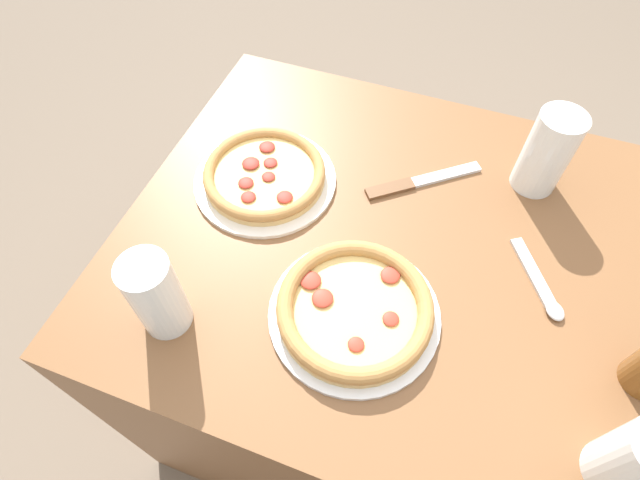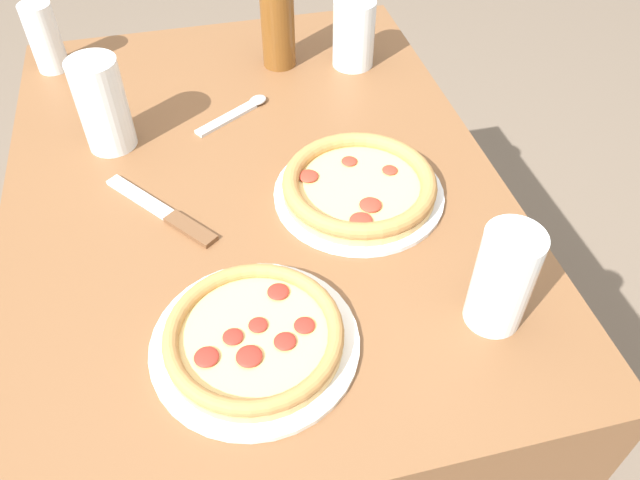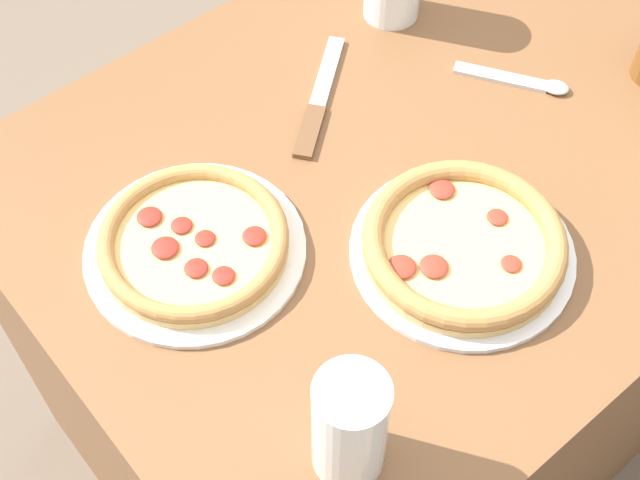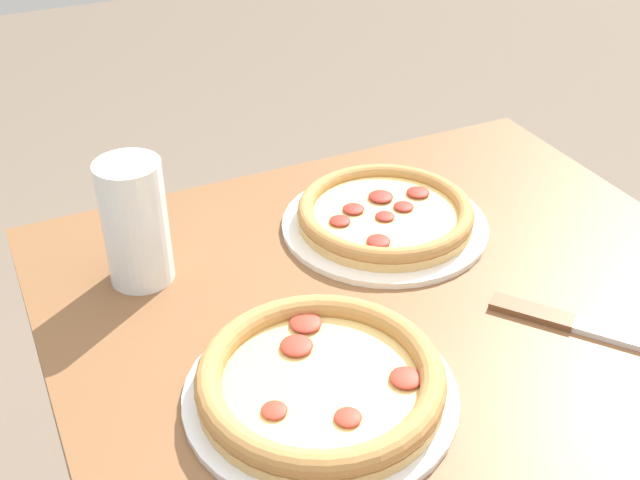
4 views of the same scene
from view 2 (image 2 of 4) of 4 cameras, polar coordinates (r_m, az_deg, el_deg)
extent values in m
plane|color=#6B5B4C|center=(1.64, -4.01, -15.32)|extent=(8.00, 8.00, 0.00)
cube|color=brown|center=(1.31, -4.87, -7.19)|extent=(1.06, 0.79, 0.77)
cylinder|color=silver|center=(0.80, -5.95, -9.40)|extent=(0.26, 0.26, 0.01)
cylinder|color=tan|center=(0.79, -6.01, -8.99)|extent=(0.22, 0.22, 0.01)
cylinder|color=#E5C170|center=(0.79, -6.05, -8.68)|extent=(0.20, 0.20, 0.00)
torus|color=#AD7A42|center=(0.78, -6.08, -8.48)|extent=(0.22, 0.22, 0.02)
ellipsoid|color=maroon|center=(0.79, -1.44, -7.80)|extent=(0.03, 0.03, 0.01)
ellipsoid|color=maroon|center=(0.82, -3.85, -4.73)|extent=(0.03, 0.03, 0.01)
ellipsoid|color=maroon|center=(0.77, -10.34, -10.47)|extent=(0.03, 0.03, 0.01)
ellipsoid|color=maroon|center=(0.78, -7.97, -8.75)|extent=(0.03, 0.03, 0.01)
ellipsoid|color=maroon|center=(0.79, -5.69, -7.73)|extent=(0.02, 0.02, 0.01)
ellipsoid|color=maroon|center=(0.76, -6.50, -10.52)|extent=(0.03, 0.03, 0.01)
ellipsoid|color=maroon|center=(0.77, -3.23, -9.23)|extent=(0.03, 0.03, 0.01)
cylinder|color=silver|center=(0.98, 3.56, 4.24)|extent=(0.27, 0.27, 0.01)
cylinder|color=tan|center=(0.98, 3.59, 4.68)|extent=(0.24, 0.24, 0.01)
cylinder|color=#E5C170|center=(0.97, 3.61, 5.01)|extent=(0.21, 0.21, 0.00)
torus|color=#AD7A42|center=(0.97, 3.62, 5.29)|extent=(0.24, 0.24, 0.03)
ellipsoid|color=#A83323|center=(1.00, 6.40, 6.38)|extent=(0.02, 0.02, 0.01)
ellipsoid|color=#A83323|center=(1.01, 2.69, 7.22)|extent=(0.03, 0.03, 0.01)
ellipsoid|color=#A83323|center=(0.93, 4.63, 3.24)|extent=(0.03, 0.03, 0.01)
ellipsoid|color=#A83323|center=(0.91, 3.76, 1.82)|extent=(0.03, 0.03, 0.01)
ellipsoid|color=#A83323|center=(0.98, -1.08, 5.88)|extent=(0.03, 0.03, 0.01)
cylinder|color=white|center=(0.80, 16.39, -3.45)|extent=(0.07, 0.07, 0.15)
cylinder|color=beige|center=(0.81, 16.23, -3.95)|extent=(0.06, 0.06, 0.12)
cylinder|color=white|center=(1.37, -23.88, 16.58)|extent=(0.06, 0.06, 0.13)
cylinder|color=silver|center=(1.38, -23.68, 16.02)|extent=(0.05, 0.05, 0.09)
cylinder|color=white|center=(1.28, 3.11, 18.34)|extent=(0.08, 0.08, 0.13)
cylinder|color=maroon|center=(1.29, 3.07, 17.65)|extent=(0.07, 0.07, 0.09)
cylinder|color=white|center=(1.10, -19.27, 11.60)|extent=(0.08, 0.08, 0.16)
cylinder|color=#935123|center=(1.11, -19.05, 10.86)|extent=(0.07, 0.07, 0.12)
cylinder|color=brown|center=(1.27, -3.90, 19.49)|extent=(0.07, 0.07, 0.19)
cube|color=brown|center=(0.95, -11.74, 0.99)|extent=(0.09, 0.08, 0.01)
cube|color=silver|center=(1.02, -16.14, 3.79)|extent=(0.12, 0.10, 0.01)
cube|color=silver|center=(1.16, -8.54, 10.91)|extent=(0.09, 0.12, 0.01)
ellipsoid|color=silver|center=(1.19, -5.72, 12.61)|extent=(0.04, 0.04, 0.01)
camera|label=1|loc=(0.96, 33.21, 44.08)|focal=28.00mm
camera|label=3|loc=(0.65, 82.65, 35.07)|focal=50.00mm
camera|label=4|loc=(1.30, 10.34, 41.10)|focal=45.00mm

